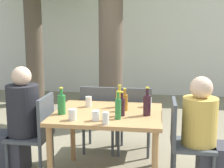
{
  "coord_description": "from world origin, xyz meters",
  "views": [
    {
      "loc": [
        0.51,
        -3.15,
        1.65
      ],
      "look_at": [
        0.0,
        0.3,
        1.01
      ],
      "focal_mm": 50.0,
      "sensor_mm": 36.0,
      "label": 1
    }
  ],
  "objects_px": {
    "amber_bottle_2": "(125,102)",
    "drinking_glass_0": "(96,116)",
    "oil_cruet_3": "(120,98)",
    "wine_bottle_0": "(147,104)",
    "dining_table_front": "(108,121)",
    "patio_chair_2": "(99,115)",
    "person_seated_1": "(208,138)",
    "drinking_glass_2": "(106,118)",
    "patio_chair_1": "(184,138)",
    "drinking_glass_4": "(73,115)",
    "green_bottle_4": "(118,108)",
    "green_bottle_1": "(62,104)",
    "person_seated_0": "(17,126)",
    "drinking_glass_3": "(89,102)",
    "drinking_glass_1": "(148,102)",
    "patio_chair_3": "(134,116)",
    "patio_chair_0": "(37,130)",
    "wine_bottle_5": "(122,106)"
  },
  "relations": [
    {
      "from": "person_seated_1",
      "to": "drinking_glass_1",
      "type": "relative_size",
      "value": 10.73
    },
    {
      "from": "amber_bottle_2",
      "to": "drinking_glass_0",
      "type": "distance_m",
      "value": 0.47
    },
    {
      "from": "person_seated_0",
      "to": "drinking_glass_2",
      "type": "relative_size",
      "value": 10.53
    },
    {
      "from": "amber_bottle_2",
      "to": "patio_chair_1",
      "type": "bearing_deg",
      "value": -8.75
    },
    {
      "from": "dining_table_front",
      "to": "drinking_glass_3",
      "type": "xyz_separation_m",
      "value": [
        -0.25,
        0.2,
        0.15
      ]
    },
    {
      "from": "amber_bottle_2",
      "to": "drinking_glass_4",
      "type": "relative_size",
      "value": 2.28
    },
    {
      "from": "drinking_glass_0",
      "to": "drinking_glass_3",
      "type": "relative_size",
      "value": 0.85
    },
    {
      "from": "drinking_glass_3",
      "to": "patio_chair_3",
      "type": "bearing_deg",
      "value": 46.53
    },
    {
      "from": "amber_bottle_2",
      "to": "drinking_glass_2",
      "type": "distance_m",
      "value": 0.52
    },
    {
      "from": "oil_cruet_3",
      "to": "green_bottle_4",
      "type": "bearing_deg",
      "value": -84.69
    },
    {
      "from": "patio_chair_1",
      "to": "drinking_glass_3",
      "type": "bearing_deg",
      "value": 79.25
    },
    {
      "from": "amber_bottle_2",
      "to": "wine_bottle_5",
      "type": "xyz_separation_m",
      "value": [
        -0.01,
        -0.2,
        0.0
      ]
    },
    {
      "from": "amber_bottle_2",
      "to": "dining_table_front",
      "type": "bearing_deg",
      "value": -150.03
    },
    {
      "from": "amber_bottle_2",
      "to": "drinking_glass_2",
      "type": "height_order",
      "value": "amber_bottle_2"
    },
    {
      "from": "drinking_glass_2",
      "to": "oil_cruet_3",
      "type": "bearing_deg",
      "value": 85.77
    },
    {
      "from": "dining_table_front",
      "to": "green_bottle_1",
      "type": "relative_size",
      "value": 4.04
    },
    {
      "from": "patio_chair_1",
      "to": "oil_cruet_3",
      "type": "relative_size",
      "value": 3.6
    },
    {
      "from": "patio_chair_1",
      "to": "drinking_glass_4",
      "type": "xyz_separation_m",
      "value": [
        -1.09,
        -0.33,
        0.3
      ]
    },
    {
      "from": "patio_chair_2",
      "to": "drinking_glass_2",
      "type": "height_order",
      "value": "patio_chair_2"
    },
    {
      "from": "wine_bottle_0",
      "to": "drinking_glass_4",
      "type": "bearing_deg",
      "value": -159.19
    },
    {
      "from": "green_bottle_1",
      "to": "amber_bottle_2",
      "type": "distance_m",
      "value": 0.67
    },
    {
      "from": "patio_chair_3",
      "to": "person_seated_0",
      "type": "bearing_deg",
      "value": 29.31
    },
    {
      "from": "patio_chair_1",
      "to": "patio_chair_2",
      "type": "height_order",
      "value": "same"
    },
    {
      "from": "person_seated_0",
      "to": "drinking_glass_3",
      "type": "xyz_separation_m",
      "value": [
        0.78,
        0.2,
        0.26
      ]
    },
    {
      "from": "amber_bottle_2",
      "to": "drinking_glass_4",
      "type": "distance_m",
      "value": 0.63
    },
    {
      "from": "patio_chair_1",
      "to": "green_bottle_1",
      "type": "height_order",
      "value": "green_bottle_1"
    },
    {
      "from": "drinking_glass_0",
      "to": "dining_table_front",
      "type": "bearing_deg",
      "value": 77.64
    },
    {
      "from": "oil_cruet_3",
      "to": "drinking_glass_2",
      "type": "relative_size",
      "value": 2.16
    },
    {
      "from": "oil_cruet_3",
      "to": "drinking_glass_3",
      "type": "xyz_separation_m",
      "value": [
        -0.35,
        -0.04,
        -0.04
      ]
    },
    {
      "from": "patio_chair_0",
      "to": "drinking_glass_0",
      "type": "xyz_separation_m",
      "value": [
        0.73,
        -0.31,
        0.29
      ]
    },
    {
      "from": "green_bottle_1",
      "to": "wine_bottle_0",
      "type": "bearing_deg",
      "value": 5.21
    },
    {
      "from": "oil_cruet_3",
      "to": "wine_bottle_0",
      "type": "bearing_deg",
      "value": -43.26
    },
    {
      "from": "person_seated_0",
      "to": "person_seated_1",
      "type": "bearing_deg",
      "value": 90.0
    },
    {
      "from": "green_bottle_1",
      "to": "green_bottle_4",
      "type": "relative_size",
      "value": 1.0
    },
    {
      "from": "wine_bottle_0",
      "to": "dining_table_front",
      "type": "bearing_deg",
      "value": 172.15
    },
    {
      "from": "amber_bottle_2",
      "to": "drinking_glass_2",
      "type": "bearing_deg",
      "value": -103.64
    },
    {
      "from": "wine_bottle_0",
      "to": "green_bottle_4",
      "type": "relative_size",
      "value": 1.04
    },
    {
      "from": "amber_bottle_2",
      "to": "drinking_glass_4",
      "type": "xyz_separation_m",
      "value": [
        -0.46,
        -0.42,
        -0.04
      ]
    },
    {
      "from": "person_seated_0",
      "to": "wine_bottle_5",
      "type": "distance_m",
      "value": 1.23
    },
    {
      "from": "person_seated_0",
      "to": "wine_bottle_0",
      "type": "xyz_separation_m",
      "value": [
        1.44,
        -0.06,
        0.32
      ]
    },
    {
      "from": "person_seated_1",
      "to": "drinking_glass_1",
      "type": "bearing_deg",
      "value": 64.49
    },
    {
      "from": "person_seated_0",
      "to": "patio_chair_3",
      "type": "bearing_deg",
      "value": 119.31
    },
    {
      "from": "patio_chair_3",
      "to": "wine_bottle_0",
      "type": "relative_size",
      "value": 3.08
    },
    {
      "from": "patio_chair_2",
      "to": "drinking_glass_2",
      "type": "distance_m",
      "value": 1.19
    },
    {
      "from": "wine_bottle_0",
      "to": "green_bottle_1",
      "type": "xyz_separation_m",
      "value": [
        -0.87,
        -0.08,
        -0.01
      ]
    },
    {
      "from": "green_bottle_1",
      "to": "drinking_glass_1",
      "type": "distance_m",
      "value": 0.98
    },
    {
      "from": "patio_chair_1",
      "to": "person_seated_0",
      "type": "distance_m",
      "value": 1.83
    },
    {
      "from": "patio_chair_0",
      "to": "drinking_glass_4",
      "type": "height_order",
      "value": "patio_chair_0"
    },
    {
      "from": "dining_table_front",
      "to": "patio_chair_2",
      "type": "distance_m",
      "value": 0.76
    },
    {
      "from": "person_seated_1",
      "to": "drinking_glass_2",
      "type": "distance_m",
      "value": 1.11
    }
  ]
}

